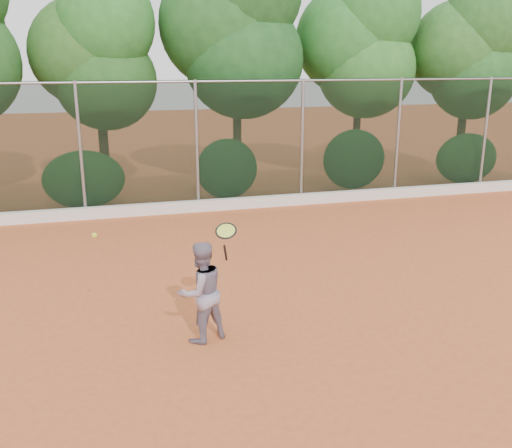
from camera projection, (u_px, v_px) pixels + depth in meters
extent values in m
plane|color=#C55D2E|center=(272.00, 314.00, 9.31)|extent=(80.00, 80.00, 0.00)
cube|color=silver|center=(200.00, 206.00, 15.59)|extent=(24.00, 0.20, 0.30)
imported|color=gray|center=(201.00, 292.00, 8.25)|extent=(0.89, 0.80, 1.51)
cube|color=black|center=(197.00, 147.00, 15.31)|extent=(24.00, 0.01, 3.50)
cylinder|color=gray|center=(195.00, 82.00, 14.84)|extent=(24.00, 0.06, 0.06)
cylinder|color=gray|center=(81.00, 151.00, 14.54)|extent=(0.09, 0.09, 3.50)
cylinder|color=gray|center=(197.00, 147.00, 15.31)|extent=(0.09, 0.09, 3.50)
cylinder|color=gray|center=(302.00, 142.00, 16.07)|extent=(0.09, 0.09, 3.50)
cylinder|color=gray|center=(398.00, 139.00, 16.84)|extent=(0.09, 0.09, 3.50)
cylinder|color=gray|center=(485.00, 135.00, 17.60)|extent=(0.09, 0.09, 3.50)
cylinder|color=#422B19|center=(105.00, 157.00, 16.98)|extent=(0.28, 0.28, 2.40)
ellipsoid|color=#214F1B|center=(106.00, 81.00, 16.33)|extent=(2.90, 2.40, 2.80)
ellipsoid|color=#26521C|center=(86.00, 52.00, 16.26)|extent=(3.20, 2.70, 3.10)
ellipsoid|color=#226221|center=(106.00, 22.00, 15.73)|extent=(2.70, 2.30, 2.90)
cylinder|color=#47321B|center=(237.00, 144.00, 17.64)|extent=(0.26, 0.26, 3.00)
ellipsoid|color=#266325|center=(244.00, 60.00, 16.91)|extent=(3.60, 3.00, 3.50)
ellipsoid|color=#2B6B28|center=(225.00, 24.00, 16.78)|extent=(3.90, 3.20, 3.80)
cylinder|color=#44281A|center=(356.00, 143.00, 18.91)|extent=(0.24, 0.24, 2.70)
ellipsoid|color=#286321|center=(367.00, 69.00, 18.22)|extent=(3.20, 2.70, 3.10)
ellipsoid|color=#205E20|center=(349.00, 40.00, 18.12)|extent=(3.50, 2.90, 3.40)
ellipsoid|color=#1F5B20|center=(374.00, 13.00, 17.68)|extent=(3.00, 2.50, 3.10)
cylinder|color=#442F1A|center=(460.00, 143.00, 19.51)|extent=(0.28, 0.28, 2.50)
ellipsoid|color=#31712B|center=(474.00, 75.00, 18.85)|extent=(3.00, 2.50, 2.90)
ellipsoid|color=#3B772D|center=(458.00, 50.00, 18.78)|extent=(3.30, 2.80, 3.20)
ellipsoid|color=#336D29|center=(484.00, 24.00, 18.34)|extent=(2.80, 2.40, 3.00)
ellipsoid|color=#316F2A|center=(84.00, 180.00, 15.54)|extent=(2.20, 1.16, 1.60)
ellipsoid|color=#256327|center=(227.00, 169.00, 16.53)|extent=(1.80, 1.04, 1.76)
ellipsoid|color=#245E24|center=(354.00, 159.00, 17.52)|extent=(2.00, 1.10, 1.84)
ellipsoid|color=#2F6D29|center=(466.00, 158.00, 18.58)|extent=(2.16, 1.12, 1.64)
cylinder|color=black|center=(225.00, 253.00, 8.23)|extent=(0.11, 0.20, 0.29)
torus|color=black|center=(226.00, 231.00, 8.08)|extent=(0.39, 0.38, 0.19)
cylinder|color=#CEE342|center=(226.00, 231.00, 8.08)|extent=(0.33, 0.31, 0.14)
sphere|color=#CADD32|center=(94.00, 235.00, 7.46)|extent=(0.07, 0.07, 0.07)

